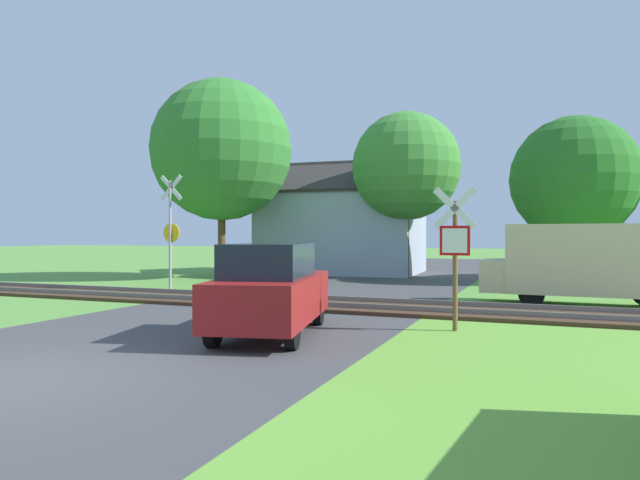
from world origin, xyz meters
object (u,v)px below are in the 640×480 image
object	(u,v)px
crossing_sign_far	(171,227)
tree_center	(406,166)
tree_right	(574,179)
house	(343,230)
tree_left	(222,150)
mail_truck	(582,261)
stop_sign_near	(455,248)
parked_car	(271,289)

from	to	relation	value
crossing_sign_far	tree_center	world-z (taller)	tree_center
tree_right	tree_center	distance (m)	7.05
house	tree_left	world-z (taller)	tree_left
crossing_sign_far	mail_truck	bearing A→B (deg)	5.31
stop_sign_near	house	xyz separation A→B (m)	(-8.02, 16.14, 0.53)
stop_sign_near	tree_left	bearing A→B (deg)	-42.74
crossing_sign_far	mail_truck	distance (m)	12.79
stop_sign_near	mail_truck	distance (m)	6.07
stop_sign_near	parked_car	distance (m)	3.79
mail_truck	tree_left	bearing A→B (deg)	72.06
tree_left	mail_truck	bearing A→B (deg)	-19.71
stop_sign_near	tree_right	distance (m)	14.47
tree_left	parked_car	xyz separation A→B (m)	(8.68, -12.46, -4.88)
tree_left	mail_truck	xyz separation A→B (m)	(14.57, -5.22, -4.54)
crossing_sign_far	parked_car	xyz separation A→B (m)	(6.81, -6.13, -1.32)
crossing_sign_far	house	world-z (taller)	house
house	parked_car	world-z (taller)	house
crossing_sign_far	tree_center	distance (m)	11.54
tree_center	stop_sign_near	bearing A→B (deg)	-73.22
tree_center	parked_car	world-z (taller)	tree_center
stop_sign_near	tree_left	distance (m)	16.52
crossing_sign_far	tree_center	size ratio (longest dim) A/B	0.53
stop_sign_near	tree_center	distance (m)	14.86
mail_truck	parked_car	size ratio (longest dim) A/B	1.16
parked_car	mail_truck	bearing A→B (deg)	38.49
crossing_sign_far	tree_center	bearing A→B (deg)	58.57
house	tree_right	world-z (taller)	tree_right
tree_left	tree_center	xyz separation A→B (m)	(7.75, 3.18, -0.71)
house	parked_car	xyz separation A→B (m)	(4.77, -17.93, -1.31)
crossing_sign_far	parked_car	world-z (taller)	crossing_sign_far
tree_center	house	bearing A→B (deg)	149.19
crossing_sign_far	tree_left	size ratio (longest dim) A/B	0.44
house	tree_left	xyz separation A→B (m)	(-3.91, -5.47, 3.57)
stop_sign_near	tree_center	size ratio (longest dim) A/B	0.39
tree_right	mail_truck	bearing A→B (deg)	-91.22
crossing_sign_far	mail_truck	world-z (taller)	crossing_sign_far
house	tree_right	xyz separation A→B (m)	(10.84, -2.18, 2.04)
mail_truck	parked_car	xyz separation A→B (m)	(-5.89, -7.24, -0.34)
tree_center	tree_right	bearing A→B (deg)	0.88
house	tree_center	distance (m)	5.31
tree_center	mail_truck	world-z (taller)	tree_center
crossing_sign_far	parked_car	bearing A→B (deg)	-41.66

